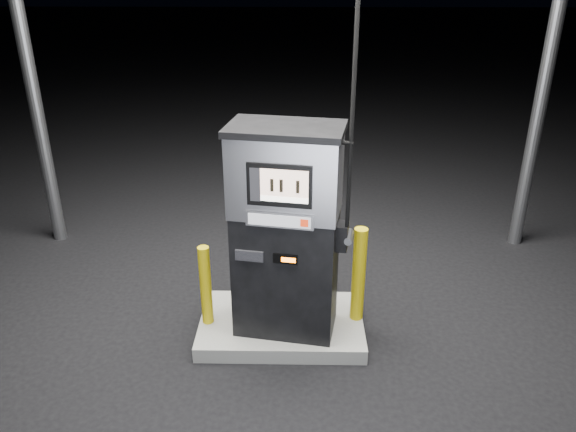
{
  "coord_description": "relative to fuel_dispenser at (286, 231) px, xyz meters",
  "views": [
    {
      "loc": [
        0.15,
        -4.59,
        3.4
      ],
      "look_at": [
        0.06,
        0.0,
        1.27
      ],
      "focal_mm": 35.0,
      "sensor_mm": 36.0,
      "label": 1
    }
  ],
  "objects": [
    {
      "name": "fuel_dispenser",
      "position": [
        0.0,
        0.0,
        0.0
      ],
      "size": [
        1.14,
        0.74,
        4.12
      ],
      "rotation": [
        0.0,
        0.0,
        -0.17
      ],
      "color": "black",
      "rests_on": "pump_island"
    },
    {
      "name": "bollard_right",
      "position": [
        0.69,
        0.15,
        -0.53
      ],
      "size": [
        0.14,
        0.14,
        0.97
      ],
      "primitive_type": "cylinder",
      "rotation": [
        0.0,
        0.0,
        0.11
      ],
      "color": "#C3AA0A",
      "rests_on": "pump_island"
    },
    {
      "name": "pump_island",
      "position": [
        -0.05,
        0.1,
        -1.1
      ],
      "size": [
        1.6,
        1.0,
        0.15
      ],
      "primitive_type": "cube",
      "color": "slate",
      "rests_on": "ground"
    },
    {
      "name": "ground",
      "position": [
        -0.05,
        0.1,
        -1.17
      ],
      "size": [
        80.0,
        80.0,
        0.0
      ],
      "primitive_type": "plane",
      "color": "black",
      "rests_on": "ground"
    },
    {
      "name": "bollard_left",
      "position": [
        -0.77,
        0.05,
        -0.61
      ],
      "size": [
        0.13,
        0.13,
        0.82
      ],
      "primitive_type": "cylinder",
      "rotation": [
        0.0,
        0.0,
        0.22
      ],
      "color": "#C3AA0A",
      "rests_on": "pump_island"
    }
  ]
}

